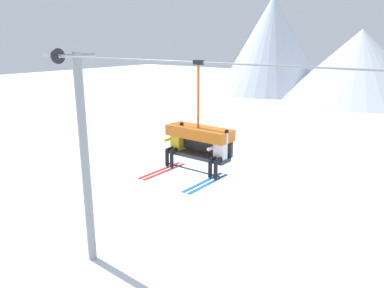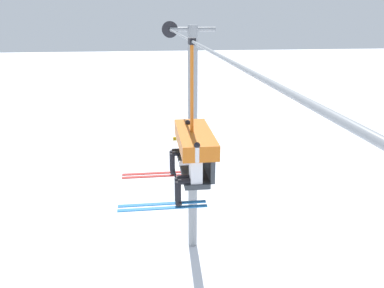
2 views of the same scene
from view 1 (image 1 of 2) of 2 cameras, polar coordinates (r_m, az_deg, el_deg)
name	(u,v)px [view 1 (image 1 of 2)]	position (r m, az deg, el deg)	size (l,w,h in m)	color
mountain_peak_west	(272,45)	(70.69, 12.06, 14.61)	(19.02, 19.02, 16.96)	silver
mountain_peak_central	(359,65)	(64.98, 24.05, 10.88)	(23.18, 23.18, 10.88)	silver
lift_tower_near	(84,158)	(15.88, -16.07, -2.00)	(0.36, 1.88, 9.03)	gray
lift_cable	(232,64)	(9.47, 6.12, 12.05)	(16.79, 0.05, 0.05)	gray
chairlift_chair	(200,137)	(10.43, 1.18, 1.10)	(1.93, 0.74, 2.97)	#33383D
skier_yellow	(174,144)	(10.79, -2.72, 0.00)	(0.48, 1.70, 1.34)	yellow
skier_white	(218,153)	(9.92, 3.96, -1.44)	(0.48, 1.70, 1.34)	silver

